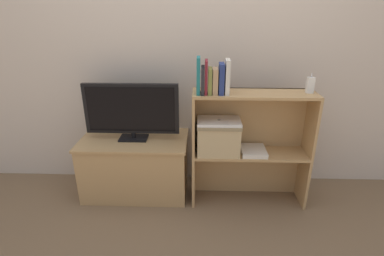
% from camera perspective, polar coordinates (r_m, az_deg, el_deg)
% --- Properties ---
extents(ground_plane, '(16.00, 16.00, 0.00)m').
position_cam_1_polar(ground_plane, '(2.44, -0.10, -14.95)').
color(ground_plane, brown).
extents(wall_back, '(10.00, 0.05, 2.40)m').
position_cam_1_polar(wall_back, '(2.45, 0.29, 15.86)').
color(wall_back, beige).
rests_on(wall_back, ground_plane).
extents(tv_stand, '(0.85, 0.48, 0.49)m').
position_cam_1_polar(tv_stand, '(2.55, -10.62, -6.99)').
color(tv_stand, tan).
rests_on(tv_stand, ground_plane).
extents(tv, '(0.73, 0.14, 0.45)m').
position_cam_1_polar(tv, '(2.35, -11.45, 3.35)').
color(tv, black).
rests_on(tv, tv_stand).
extents(bookshelf_lower_tier, '(0.88, 0.26, 0.43)m').
position_cam_1_polar(bookshelf_lower_tier, '(2.47, 10.50, -7.23)').
color(bookshelf_lower_tier, tan).
rests_on(bookshelf_lower_tier, ground_plane).
extents(bookshelf_upper_tier, '(0.88, 0.26, 0.47)m').
position_cam_1_polar(bookshelf_upper_tier, '(2.28, 11.28, 2.74)').
color(bookshelf_upper_tier, tan).
rests_on(bookshelf_upper_tier, bookshelf_lower_tier).
extents(book_teal, '(0.02, 0.12, 0.25)m').
position_cam_1_polar(book_teal, '(2.08, 1.23, 9.96)').
color(book_teal, '#1E7075').
rests_on(book_teal, bookshelf_upper_tier).
extents(book_charcoal, '(0.02, 0.14, 0.19)m').
position_cam_1_polar(book_charcoal, '(2.09, 2.05, 9.08)').
color(book_charcoal, '#232328').
rests_on(book_charcoal, bookshelf_upper_tier).
extents(book_maroon, '(0.02, 0.12, 0.23)m').
position_cam_1_polar(book_maroon, '(2.08, 2.70, 9.67)').
color(book_maroon, maroon).
rests_on(book_maroon, bookshelf_upper_tier).
extents(book_olive, '(0.03, 0.12, 0.18)m').
position_cam_1_polar(book_olive, '(2.09, 3.44, 8.95)').
color(book_olive, olive).
rests_on(book_olive, bookshelf_upper_tier).
extents(book_tan, '(0.04, 0.12, 0.18)m').
position_cam_1_polar(book_tan, '(2.09, 4.43, 8.90)').
color(book_tan, tan).
rests_on(book_tan, bookshelf_upper_tier).
extents(book_navy, '(0.04, 0.13, 0.21)m').
position_cam_1_polar(book_navy, '(2.09, 5.61, 9.33)').
color(book_navy, navy).
rests_on(book_navy, bookshelf_upper_tier).
extents(book_ivory, '(0.03, 0.13, 0.24)m').
position_cam_1_polar(book_ivory, '(2.09, 6.74, 9.66)').
color(book_ivory, silver).
rests_on(book_ivory, bookshelf_upper_tier).
extents(baby_monitor, '(0.05, 0.03, 0.14)m').
position_cam_1_polar(baby_monitor, '(2.26, 21.60, 7.60)').
color(baby_monitor, white).
rests_on(baby_monitor, bookshelf_upper_tier).
extents(storage_basket_left, '(0.32, 0.23, 0.24)m').
position_cam_1_polar(storage_basket_left, '(2.25, 5.06, -1.58)').
color(storage_basket_left, tan).
rests_on(storage_basket_left, bookshelf_lower_tier).
extents(laptop, '(0.32, 0.21, 0.02)m').
position_cam_1_polar(laptop, '(2.20, 5.17, 1.31)').
color(laptop, white).
rests_on(laptop, storage_basket_left).
extents(magazine_stack, '(0.19, 0.21, 0.03)m').
position_cam_1_polar(magazine_stack, '(2.33, 11.60, -4.26)').
color(magazine_stack, silver).
rests_on(magazine_stack, bookshelf_lower_tier).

